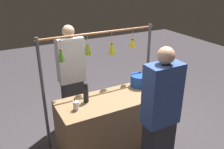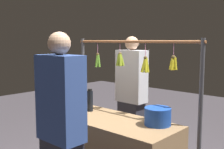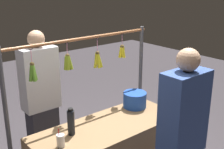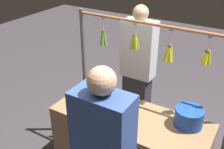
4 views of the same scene
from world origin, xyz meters
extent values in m
cylinder|color=#4C4C51|center=(-0.87, -0.41, 0.85)|extent=(0.04, 0.04, 1.70)
cylinder|color=#4C4C51|center=(0.87, -0.41, 0.85)|extent=(0.04, 0.04, 1.70)
cylinder|color=#9E6038|center=(0.00, -0.41, 1.66)|extent=(1.80, 0.03, 0.03)
torus|color=black|center=(-0.55, -0.41, 1.64)|extent=(0.04, 0.01, 0.04)
cylinder|color=pink|center=(-0.55, -0.41, 1.56)|extent=(0.01, 0.01, 0.14)
sphere|color=brown|center=(-0.55, -0.41, 1.49)|extent=(0.05, 0.05, 0.05)
cylinder|color=yellow|center=(-0.53, -0.41, 1.43)|extent=(0.07, 0.04, 0.14)
cylinder|color=yellow|center=(-0.55, -0.39, 1.43)|extent=(0.04, 0.07, 0.14)
cylinder|color=yellow|center=(-0.57, -0.41, 1.43)|extent=(0.05, 0.04, 0.13)
cylinder|color=yellow|center=(-0.55, -0.43, 1.43)|extent=(0.04, 0.06, 0.13)
torus|color=black|center=(-0.19, -0.41, 1.64)|extent=(0.04, 0.01, 0.04)
cylinder|color=pink|center=(-0.19, -0.41, 1.55)|extent=(0.01, 0.01, 0.16)
sphere|color=brown|center=(-0.19, -0.41, 1.47)|extent=(0.04, 0.04, 0.04)
cylinder|color=gold|center=(-0.17, -0.41, 1.39)|extent=(0.08, 0.04, 0.17)
cylinder|color=gold|center=(-0.19, -0.39, 1.39)|extent=(0.04, 0.08, 0.17)
cylinder|color=gold|center=(-0.21, -0.40, 1.39)|extent=(0.06, 0.06, 0.17)
cylinder|color=gold|center=(-0.21, -0.42, 1.39)|extent=(0.05, 0.04, 0.17)
cylinder|color=gold|center=(-0.18, -0.43, 1.39)|extent=(0.04, 0.05, 0.17)
torus|color=black|center=(0.19, -0.41, 1.64)|extent=(0.04, 0.01, 0.04)
cylinder|color=pink|center=(0.19, -0.41, 1.57)|extent=(0.01, 0.01, 0.13)
sphere|color=brown|center=(0.19, -0.41, 1.50)|extent=(0.05, 0.05, 0.05)
cylinder|color=#93AE28|center=(0.21, -0.41, 1.43)|extent=(0.05, 0.04, 0.15)
cylinder|color=#93AE28|center=(0.20, -0.39, 1.43)|extent=(0.05, 0.06, 0.15)
cylinder|color=#93AE28|center=(0.17, -0.40, 1.43)|extent=(0.06, 0.06, 0.15)
cylinder|color=#93AE28|center=(0.17, -0.42, 1.43)|extent=(0.07, 0.06, 0.15)
cylinder|color=#93AE28|center=(0.19, -0.43, 1.43)|extent=(0.04, 0.06, 0.15)
torus|color=black|center=(0.58, -0.41, 1.64)|extent=(0.04, 0.02, 0.04)
cylinder|color=pink|center=(0.58, -0.41, 1.56)|extent=(0.01, 0.01, 0.15)
sphere|color=brown|center=(0.58, -0.41, 1.49)|extent=(0.04, 0.04, 0.04)
cylinder|color=#609E2D|center=(0.59, -0.41, 1.40)|extent=(0.06, 0.03, 0.17)
cylinder|color=#609E2D|center=(0.58, -0.40, 1.40)|extent=(0.03, 0.06, 0.17)
cylinder|color=#609E2D|center=(0.56, -0.41, 1.40)|extent=(0.06, 0.03, 0.17)
cylinder|color=#609E2D|center=(0.58, -0.43, 1.40)|extent=(0.03, 0.06, 0.17)
cylinder|color=black|center=(0.38, -0.08, 0.94)|extent=(0.07, 0.07, 0.25)
cylinder|color=black|center=(0.38, -0.08, 1.08)|extent=(0.05, 0.05, 0.02)
cylinder|color=#1C45A7|center=(-0.54, -0.16, 0.91)|extent=(0.27, 0.27, 0.18)
cylinder|color=silver|center=(0.57, 0.04, 0.87)|extent=(0.07, 0.07, 0.12)
cylinder|color=red|center=(0.58, 0.04, 0.91)|extent=(0.01, 0.02, 0.18)
cube|color=#2D2D38|center=(0.33, -0.82, 0.41)|extent=(0.33, 0.22, 0.82)
cube|color=silver|center=(0.33, -0.82, 1.18)|extent=(0.41, 0.22, 0.72)
sphere|color=tan|center=(0.33, -0.82, 1.63)|extent=(0.19, 0.19, 0.19)
cube|color=#334C8C|center=(-0.19, 0.79, 1.19)|extent=(0.41, 0.22, 0.72)
sphere|color=tan|center=(-0.19, 0.79, 1.65)|extent=(0.19, 0.19, 0.19)
camera|label=1|loc=(1.41, 2.58, 2.44)|focal=38.17mm
camera|label=2|loc=(-2.05, 2.19, 1.67)|focal=44.84mm
camera|label=3|loc=(1.69, 2.13, 2.26)|focal=47.45mm
camera|label=4|loc=(-0.99, 1.99, 2.45)|focal=43.39mm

